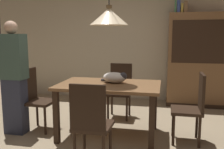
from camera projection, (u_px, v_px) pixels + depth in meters
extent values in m
plane|color=#998466|center=(102.00, 148.00, 3.20)|extent=(10.00, 10.00, 0.00)
cube|color=beige|center=(131.00, 34.00, 5.54)|extent=(6.40, 0.10, 2.90)
cube|color=brown|center=(109.00, 85.00, 3.49)|extent=(1.40, 0.90, 0.04)
cube|color=black|center=(56.00, 117.00, 3.30)|extent=(0.07, 0.07, 0.71)
cube|color=black|center=(152.00, 124.00, 3.04)|extent=(0.07, 0.07, 0.71)
cube|color=black|center=(77.00, 102.00, 4.05)|extent=(0.07, 0.07, 0.71)
cube|color=black|center=(155.00, 106.00, 3.80)|extent=(0.07, 0.07, 0.71)
cube|color=black|center=(93.00, 126.00, 2.76)|extent=(0.40, 0.40, 0.04)
cube|color=black|center=(88.00, 108.00, 2.55)|extent=(0.38, 0.04, 0.48)
cylinder|color=black|center=(110.00, 141.00, 2.92)|extent=(0.04, 0.04, 0.41)
cylinder|color=black|center=(84.00, 138.00, 2.99)|extent=(0.04, 0.04, 0.41)
cube|color=black|center=(186.00, 111.00, 3.32)|extent=(0.41, 0.41, 0.04)
cube|color=black|center=(202.00, 92.00, 3.24)|extent=(0.04, 0.38, 0.48)
cylinder|color=black|center=(173.00, 122.00, 3.55)|extent=(0.04, 0.04, 0.41)
cylinder|color=black|center=(173.00, 130.00, 3.24)|extent=(0.04, 0.04, 0.41)
cylinder|color=black|center=(197.00, 124.00, 3.48)|extent=(0.04, 0.04, 0.41)
cylinder|color=black|center=(200.00, 132.00, 3.17)|extent=(0.04, 0.04, 0.41)
cube|color=black|center=(119.00, 93.00, 4.31)|extent=(0.40, 0.40, 0.04)
cube|color=black|center=(121.00, 77.00, 4.44)|extent=(0.38, 0.04, 0.48)
cylinder|color=black|center=(108.00, 108.00, 4.22)|extent=(0.04, 0.04, 0.41)
cylinder|color=black|center=(127.00, 109.00, 4.16)|extent=(0.04, 0.04, 0.41)
cylinder|color=black|center=(112.00, 103.00, 4.53)|extent=(0.04, 0.04, 0.41)
cylinder|color=black|center=(129.00, 104.00, 4.47)|extent=(0.04, 0.04, 0.41)
cube|color=black|center=(40.00, 102.00, 3.75)|extent=(0.42, 0.42, 0.04)
cube|color=black|center=(29.00, 84.00, 3.76)|extent=(0.05, 0.38, 0.48)
cylinder|color=black|center=(45.00, 121.00, 3.59)|extent=(0.04, 0.04, 0.41)
cylinder|color=black|center=(56.00, 114.00, 3.90)|extent=(0.04, 0.04, 0.41)
cylinder|color=black|center=(25.00, 119.00, 3.67)|extent=(0.04, 0.04, 0.41)
cylinder|color=black|center=(37.00, 113.00, 3.98)|extent=(0.04, 0.04, 0.41)
ellipsoid|color=silver|center=(115.00, 78.00, 3.55)|extent=(0.37, 0.28, 0.15)
sphere|color=#333338|center=(123.00, 76.00, 3.50)|extent=(0.11, 0.11, 0.11)
cylinder|color=#333338|center=(107.00, 80.00, 3.64)|extent=(0.18, 0.04, 0.04)
cone|color=beige|center=(109.00, 17.00, 3.35)|extent=(0.52, 0.52, 0.22)
cylinder|color=#513D23|center=(109.00, 7.00, 3.33)|extent=(0.08, 0.08, 0.04)
cube|color=brown|center=(196.00, 60.00, 5.03)|extent=(1.10, 0.44, 1.85)
cube|color=black|center=(198.00, 42.00, 4.75)|extent=(0.97, 0.01, 0.81)
cube|color=black|center=(194.00, 103.00, 5.16)|extent=(1.12, 0.45, 0.08)
cube|color=#427A4C|center=(175.00, 6.00, 4.95)|extent=(0.03, 0.20, 0.26)
cube|color=#384C93|center=(178.00, 7.00, 4.94)|extent=(0.06, 0.24, 0.24)
cube|color=gold|center=(182.00, 8.00, 4.93)|extent=(0.04, 0.20, 0.18)
cube|color=brown|center=(185.00, 7.00, 4.92)|extent=(0.06, 0.24, 0.22)
cube|color=#2D3347|center=(16.00, 106.00, 3.64)|extent=(0.30, 0.20, 0.80)
cube|color=#3D564C|center=(13.00, 57.00, 3.53)|extent=(0.36, 0.22, 0.63)
sphere|color=tan|center=(11.00, 27.00, 3.47)|extent=(0.18, 0.18, 0.18)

